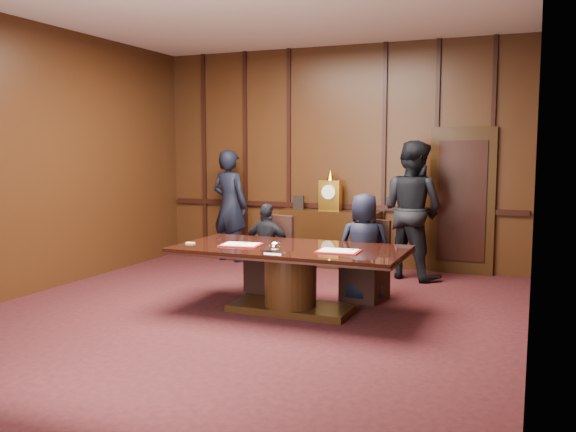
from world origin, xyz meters
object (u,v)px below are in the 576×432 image
Objects in this scene: signatory_left at (267,248)px; witness_left at (230,206)px; conference_table at (291,268)px; signatory_right at (364,247)px; sideboard at (330,236)px; witness_right at (412,210)px.

witness_left is (-1.50, 1.83, 0.34)m from signatory_left.
conference_table is at bearing 141.43° from witness_left.
signatory_left is at bearing 141.52° from witness_left.
conference_table is 1.95× the size of signatory_right.
sideboard is at bearing 98.98° from conference_table.
signatory_right is 0.67× the size of witness_right.
signatory_left is at bearing 129.09° from conference_table.
conference_table is 1.41× the size of witness_left.
signatory_left is at bearing -95.97° from sideboard.
witness_right is (3.08, -0.22, 0.07)m from witness_left.
conference_table is 1.03m from signatory_left.
witness_right is (1.37, -0.38, 0.51)m from sideboard.
sideboard is 1.19× the size of signatory_right.
signatory_right is (1.30, 0.00, 0.09)m from signatory_left.
signatory_left is 0.63× the size of witness_left.
signatory_right reaches higher than conference_table.
witness_left is at bearing 129.29° from conference_table.
sideboard is 1.78m from witness_left.
witness_left is at bearing -174.67° from sideboard.
conference_table is 1.04m from signatory_right.
witness_left is at bearing -52.42° from signatory_left.
witness_left is (-1.71, -0.16, 0.44)m from sideboard.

